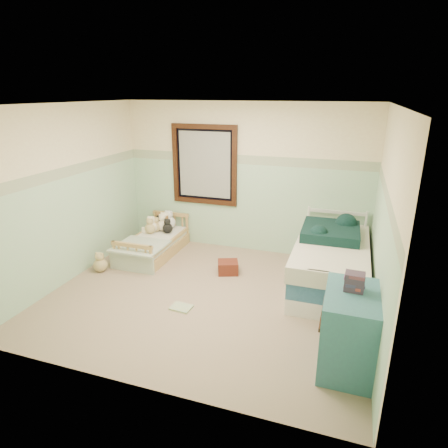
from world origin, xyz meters
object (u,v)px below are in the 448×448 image
(plush_floor_tan, at_px, (100,265))
(red_pillow, at_px, (228,267))
(twin_bed_frame, at_px, (329,280))
(plush_floor_cream, at_px, (147,241))
(dresser, at_px, (349,330))
(floor_book, at_px, (181,307))
(toddler_bed_frame, at_px, (154,249))

(plush_floor_tan, distance_m, red_pillow, 1.97)
(twin_bed_frame, bearing_deg, plush_floor_cream, 171.79)
(plush_floor_tan, bearing_deg, twin_bed_frame, 10.25)
(twin_bed_frame, bearing_deg, dresser, -80.24)
(plush_floor_tan, distance_m, twin_bed_frame, 3.43)
(dresser, bearing_deg, floor_book, 167.43)
(plush_floor_cream, relative_size, twin_bed_frame, 0.14)
(plush_floor_cream, relative_size, plush_floor_tan, 1.24)
(plush_floor_cream, xyz_separation_m, dresser, (3.46, -2.11, 0.28))
(floor_book, bearing_deg, red_pillow, 82.55)
(toddler_bed_frame, bearing_deg, floor_book, -51.25)
(plush_floor_cream, height_order, floor_book, plush_floor_cream)
(plush_floor_cream, bearing_deg, red_pillow, -16.41)
(toddler_bed_frame, distance_m, plush_floor_tan, 0.98)
(plush_floor_tan, distance_m, dresser, 3.82)
(toddler_bed_frame, xyz_separation_m, twin_bed_frame, (2.91, -0.25, 0.02))
(twin_bed_frame, distance_m, red_pillow, 1.50)
(plush_floor_cream, height_order, plush_floor_tan, plush_floor_cream)
(plush_floor_cream, xyz_separation_m, red_pillow, (1.68, -0.49, -0.04))
(dresser, relative_size, red_pillow, 2.71)
(plush_floor_tan, xyz_separation_m, red_pillow, (1.88, 0.57, -0.01))
(plush_floor_cream, bearing_deg, floor_book, -49.38)
(twin_bed_frame, relative_size, dresser, 2.29)
(dresser, bearing_deg, plush_floor_cream, 148.56)
(plush_floor_tan, relative_size, dresser, 0.26)
(toddler_bed_frame, distance_m, floor_book, 1.86)
(toddler_bed_frame, bearing_deg, twin_bed_frame, -4.93)
(plush_floor_cream, bearing_deg, dresser, -31.44)
(plush_floor_cream, height_order, dresser, dresser)
(floor_book, bearing_deg, dresser, -7.78)
(plush_floor_cream, distance_m, red_pillow, 1.75)
(plush_floor_tan, bearing_deg, floor_book, -19.92)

